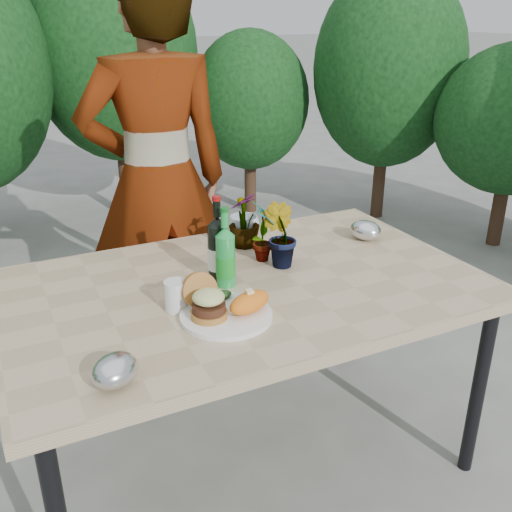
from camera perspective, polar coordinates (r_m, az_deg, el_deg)
name	(u,v)px	position (r m, az deg, el deg)	size (l,w,h in m)	color
ground	(247,455)	(2.37, -0.90, -19.26)	(80.00, 80.00, 0.00)	slate
patio_table	(246,298)	(1.97, -1.02, -4.20)	(1.60, 1.00, 0.75)	tan
shrub_hedge	(150,103)	(3.30, -10.51, 14.80)	(7.03, 4.99, 2.13)	#382316
dinner_plate	(226,315)	(1.73, -2.99, -5.96)	(0.28, 0.28, 0.01)	white
burger_stack	(206,301)	(1.70, -4.99, -4.50)	(0.11, 0.16, 0.11)	#B7722D
sweet_potato	(249,302)	(1.72, -0.66, -4.65)	(0.15, 0.08, 0.06)	orange
grilled_veg	(220,296)	(1.80, -3.67, -3.98)	(0.08, 0.05, 0.03)	olive
wine_bottle	(218,250)	(1.93, -3.83, 0.65)	(0.07, 0.07, 0.30)	black
sparkling_water	(226,258)	(1.89, -3.07, -0.16)	(0.07, 0.07, 0.27)	green
plastic_cup	(176,295)	(1.77, -8.00, -3.93)	(0.07, 0.07, 0.10)	silver
seedling_left	(263,231)	(2.07, 0.69, 2.51)	(0.12, 0.08, 0.23)	#225D1F
seedling_mid	(280,236)	(2.03, 2.38, 2.04)	(0.13, 0.10, 0.23)	#29581E
seedling_right	(244,220)	(2.21, -1.18, 3.61)	(0.12, 0.12, 0.22)	#22581E
blue_bowl	(244,228)	(2.29, -1.24, 2.83)	(0.12, 0.12, 0.10)	silver
foil_packet_left	(115,370)	(1.47, -13.94, -11.03)	(0.13, 0.11, 0.08)	#B6B9BD
foil_packet_right	(366,230)	(2.34, 10.90, 2.55)	(0.13, 0.11, 0.08)	silver
person	(158,183)	(2.57, -9.81, 7.25)	(0.66, 0.43, 1.81)	#906448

